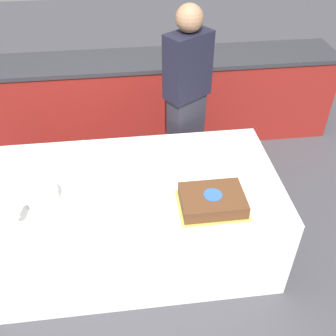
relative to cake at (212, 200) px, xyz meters
name	(u,v)px	position (x,y,z in m)	size (l,w,h in m)	color
ground_plane	(137,248)	(-0.51, 0.30, -0.77)	(14.00, 14.00, 0.00)	#424247
back_counter	(126,100)	(-0.51, 1.93, -0.31)	(4.40, 0.58, 0.92)	maroon
dining_table	(135,217)	(-0.51, 0.30, -0.41)	(2.09, 1.11, 0.72)	white
cake	(212,200)	(0.00, 0.00, 0.00)	(0.45, 0.34, 0.10)	gold
plate_stack	(42,195)	(-1.11, 0.19, -0.01)	(0.22, 0.22, 0.08)	white
wine_glass	(14,211)	(-1.23, -0.02, 0.08)	(0.06, 0.06, 0.19)	white
side_plate_near_cake	(193,178)	(-0.07, 0.29, -0.04)	(0.17, 0.17, 0.00)	white
utensil_pile	(119,227)	(-0.61, -0.13, -0.04)	(0.16, 0.11, 0.02)	white
person_cutting_cake	(187,103)	(0.00, 1.08, 0.11)	(0.42, 0.37, 1.69)	#282833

